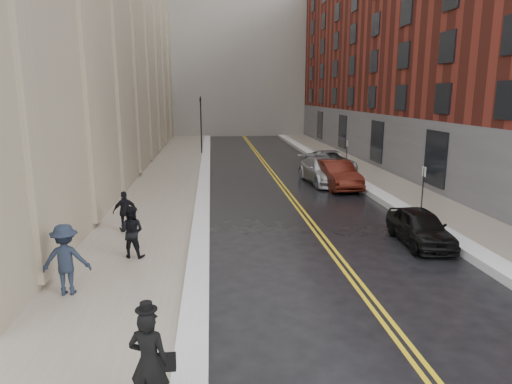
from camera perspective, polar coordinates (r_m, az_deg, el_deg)
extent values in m
plane|color=black|center=(12.93, 2.54, -12.85)|extent=(160.00, 160.00, 0.00)
cube|color=gray|center=(28.25, -11.17, 0.98)|extent=(4.00, 64.00, 0.15)
cube|color=gray|center=(30.08, 15.36, 1.45)|extent=(3.00, 64.00, 0.15)
cube|color=gold|center=(28.42, 2.77, 1.12)|extent=(0.12, 64.00, 0.01)
cube|color=gold|center=(28.45, 3.25, 1.13)|extent=(0.12, 64.00, 0.01)
cube|color=silver|center=(28.10, -6.51, 1.19)|extent=(0.70, 60.80, 0.26)
cube|color=silver|center=(29.45, 12.00, 1.55)|extent=(0.85, 60.80, 0.30)
cube|color=maroon|center=(39.71, 24.39, 16.29)|extent=(14.00, 50.00, 18.00)
cylinder|color=black|center=(41.70, -6.88, 8.20)|extent=(0.12, 0.12, 5.20)
imported|color=black|center=(41.60, -6.95, 10.95)|extent=(0.18, 0.15, 0.90)
cylinder|color=black|center=(22.24, 20.10, 0.13)|extent=(0.06, 0.06, 2.20)
cube|color=white|center=(22.08, 20.27, 2.41)|extent=(0.02, 0.35, 0.45)
cylinder|color=black|center=(33.30, 11.25, 4.45)|extent=(0.06, 0.06, 2.20)
cube|color=white|center=(33.19, 11.32, 5.99)|extent=(0.02, 0.35, 0.45)
imported|color=black|center=(17.94, 19.83, -4.12)|extent=(1.69, 3.89, 1.31)
imported|color=#43130C|center=(27.32, 10.01, 2.20)|extent=(2.05, 4.99, 1.61)
imported|color=#9D9FA4|center=(28.65, 8.43, 2.66)|extent=(2.66, 5.52, 1.55)
imported|color=#95989C|center=(32.68, 9.30, 3.76)|extent=(2.88, 5.57, 1.50)
imported|color=black|center=(8.27, -13.21, -20.07)|extent=(0.79, 0.63, 1.91)
imported|color=black|center=(15.60, -15.31, -4.80)|extent=(0.97, 0.83, 1.75)
imported|color=#1A212F|center=(13.34, -22.67, -7.79)|extent=(1.29, 0.78, 1.95)
imported|color=black|center=(18.55, -16.03, -2.35)|extent=(1.02, 0.66, 1.62)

